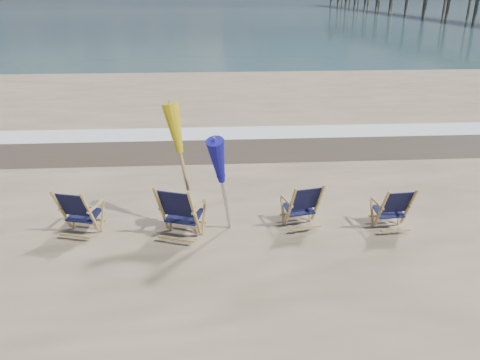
{
  "coord_description": "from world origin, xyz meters",
  "views": [
    {
      "loc": [
        -0.53,
        -5.64,
        4.09
      ],
      "look_at": [
        0.0,
        2.2,
        0.9
      ],
      "focal_mm": 35.0,
      "sensor_mm": 36.0,
      "label": 1
    }
  ],
  "objects_px": {
    "beach_chair_1": "(194,215)",
    "umbrella_blue": "(223,158)",
    "beach_chair_3": "(409,209)",
    "umbrella_yellow": "(183,135)",
    "beach_chair_2": "(318,205)",
    "beach_chair_0": "(90,214)"
  },
  "relations": [
    {
      "from": "beach_chair_3",
      "to": "umbrella_blue",
      "type": "height_order",
      "value": "umbrella_blue"
    },
    {
      "from": "beach_chair_1",
      "to": "beach_chair_0",
      "type": "bearing_deg",
      "value": 11.32
    },
    {
      "from": "beach_chair_2",
      "to": "beach_chair_0",
      "type": "bearing_deg",
      "value": -10.14
    },
    {
      "from": "beach_chair_2",
      "to": "umbrella_blue",
      "type": "xyz_separation_m",
      "value": [
        -1.72,
        -0.17,
        1.0
      ]
    },
    {
      "from": "beach_chair_1",
      "to": "umbrella_yellow",
      "type": "relative_size",
      "value": 0.46
    },
    {
      "from": "beach_chair_1",
      "to": "umbrella_blue",
      "type": "xyz_separation_m",
      "value": [
        0.51,
        0.25,
        0.93
      ]
    },
    {
      "from": "umbrella_yellow",
      "to": "umbrella_blue",
      "type": "height_order",
      "value": "umbrella_yellow"
    },
    {
      "from": "beach_chair_1",
      "to": "beach_chair_3",
      "type": "distance_m",
      "value": 3.83
    },
    {
      "from": "beach_chair_0",
      "to": "beach_chair_1",
      "type": "relative_size",
      "value": 0.9
    },
    {
      "from": "beach_chair_3",
      "to": "beach_chair_0",
      "type": "bearing_deg",
      "value": -5.2
    },
    {
      "from": "umbrella_yellow",
      "to": "umbrella_blue",
      "type": "xyz_separation_m",
      "value": [
        0.66,
        -0.24,
        -0.35
      ]
    },
    {
      "from": "beach_chair_3",
      "to": "umbrella_blue",
      "type": "relative_size",
      "value": 0.46
    },
    {
      "from": "beach_chair_2",
      "to": "umbrella_blue",
      "type": "relative_size",
      "value": 0.48
    },
    {
      "from": "beach_chair_1",
      "to": "beach_chair_3",
      "type": "height_order",
      "value": "beach_chair_1"
    },
    {
      "from": "beach_chair_2",
      "to": "umbrella_yellow",
      "type": "relative_size",
      "value": 0.4
    },
    {
      "from": "beach_chair_3",
      "to": "umbrella_blue",
      "type": "xyz_separation_m",
      "value": [
        -3.31,
        0.07,
        1.01
      ]
    },
    {
      "from": "beach_chair_0",
      "to": "umbrella_blue",
      "type": "distance_m",
      "value": 2.52
    },
    {
      "from": "beach_chair_3",
      "to": "umbrella_yellow",
      "type": "xyz_separation_m",
      "value": [
        -3.98,
        0.31,
        1.36
      ]
    },
    {
      "from": "beach_chair_3",
      "to": "umbrella_yellow",
      "type": "relative_size",
      "value": 0.39
    },
    {
      "from": "beach_chair_0",
      "to": "beach_chair_1",
      "type": "height_order",
      "value": "beach_chair_1"
    },
    {
      "from": "beach_chair_2",
      "to": "beach_chair_3",
      "type": "bearing_deg",
      "value": 159.04
    },
    {
      "from": "beach_chair_1",
      "to": "umbrella_blue",
      "type": "relative_size",
      "value": 0.55
    }
  ]
}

